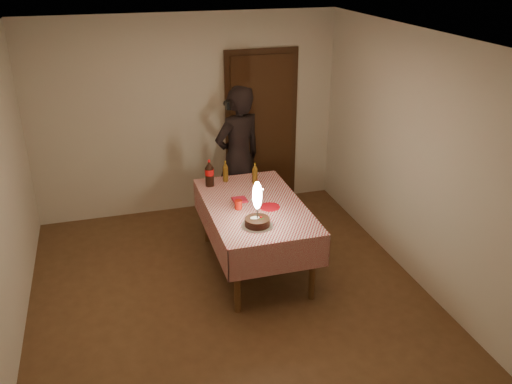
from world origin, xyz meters
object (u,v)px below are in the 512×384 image
clear_cup (258,197)px  red_cup (238,205)px  red_plate (270,207)px  amber_bottle_right (255,174)px  birthday_cake (257,214)px  amber_bottle_left (225,172)px  dining_table (255,213)px  photographer (238,158)px  cola_bottle (209,173)px

clear_cup → red_cup: bearing=-151.9°
red_plate → amber_bottle_right: bearing=87.4°
birthday_cake → clear_cup: 0.59m
red_plate → amber_bottle_left: (-0.28, 0.82, 0.11)m
dining_table → birthday_cake: (-0.11, -0.48, 0.24)m
dining_table → photographer: bearing=84.6°
clear_cup → amber_bottle_left: bearing=108.9°
red_plate → red_cup: size_ratio=2.20×
cola_bottle → clear_cup: bearing=-52.6°
amber_bottle_left → dining_table: bearing=-77.8°
dining_table → red_cup: (-0.20, -0.06, 0.15)m
cola_bottle → photographer: photographer is taller
red_plate → photographer: 1.20m
birthday_cake → photographer: (0.21, 1.56, 0.00)m
red_plate → red_cup: 0.34m
birthday_cake → amber_bottle_right: (0.27, 1.02, -0.01)m
birthday_cake → photographer: 1.57m
dining_table → cola_bottle: size_ratio=5.42×
amber_bottle_left → photographer: 0.45m
red_plate → amber_bottle_right: size_ratio=0.86×
amber_bottle_left → photographer: photographer is taller
cola_bottle → amber_bottle_left: bearing=20.3°
amber_bottle_right → photographer: (-0.06, 0.54, 0.01)m
birthday_cake → amber_bottle_right: birthday_cake is taller
red_cup → amber_bottle_right: 0.71m
photographer → clear_cup: bearing=-92.3°
red_plate → clear_cup: 0.21m
red_cup → amber_bottle_right: amber_bottle_right is taller
birthday_cake → amber_bottle_right: bearing=75.0°
amber_bottle_right → photographer: size_ratio=0.14×
dining_table → amber_bottle_right: size_ratio=6.75×
cola_bottle → photographer: 0.65m
dining_table → red_plate: red_plate is taller
birthday_cake → clear_cup: size_ratio=5.28×
cola_bottle → photographer: size_ratio=0.17×
birthday_cake → red_plate: (0.24, 0.36, -0.13)m
birthday_cake → amber_bottle_left: 1.18m
birthday_cake → red_cup: 0.43m
cola_bottle → amber_bottle_left: (0.21, 0.08, -0.03)m
birthday_cake → clear_cup: bearing=72.5°
birthday_cake → amber_bottle_left: size_ratio=1.87×
red_cup → cola_bottle: bearing=103.2°
cola_bottle → amber_bottle_right: 0.53m
amber_bottle_left → red_cup: bearing=-93.3°
red_cup → clear_cup: 0.29m
dining_table → photographer: (0.10, 1.08, 0.24)m
dining_table → red_cup: 0.26m
clear_cup → amber_bottle_right: amber_bottle_right is taller
amber_bottle_right → cola_bottle: bearing=170.9°
birthday_cake → clear_cup: birthday_cake is taller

